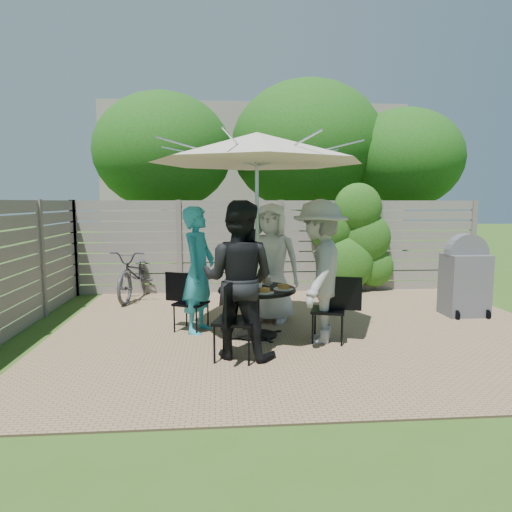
{
  "coord_description": "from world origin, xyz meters",
  "views": [
    {
      "loc": [
        -1.22,
        -5.98,
        1.81
      ],
      "look_at": [
        -0.72,
        0.18,
        1.08
      ],
      "focal_mm": 32.0,
      "sensor_mm": 36.0,
      "label": 1
    }
  ],
  "objects": [
    {
      "name": "chair_left",
      "position": [
        -1.63,
        0.3,
        0.25
      ],
      "size": [
        0.63,
        0.53,
        0.83
      ],
      "rotation": [
        0.0,
        0.0,
        5.84
      ],
      "color": "black",
      "rests_on": "ground"
    },
    {
      "name": "glass_left",
      "position": [
        -1.0,
        -0.03,
        0.74
      ],
      "size": [
        0.07,
        0.07,
        0.14
      ],
      "primitive_type": "cylinder",
      "color": "silver",
      "rests_on": "patio_table"
    },
    {
      "name": "patio_table",
      "position": [
        -0.72,
        -0.02,
        0.47
      ],
      "size": [
        1.31,
        1.31,
        0.67
      ],
      "rotation": [
        0.0,
        0.0,
        -0.34
      ],
      "color": "black",
      "rests_on": "ground"
    },
    {
      "name": "glass_front",
      "position": [
        -0.71,
        -0.3,
        0.74
      ],
      "size": [
        0.07,
        0.07,
        0.14
      ],
      "primitive_type": "cylinder",
      "color": "silver",
      "rests_on": "patio_table"
    },
    {
      "name": "person_right",
      "position": [
        0.06,
        -0.3,
        0.92
      ],
      "size": [
        1.05,
        1.36,
        1.85
      ],
      "primitive_type": "imported",
      "rotation": [
        0.0,
        0.0,
        4.37
      ],
      "color": "#989894",
      "rests_on": "ground"
    },
    {
      "name": "umbrella",
      "position": [
        -0.72,
        -0.02,
        2.5
      ],
      "size": [
        3.56,
        3.56,
        2.7
      ],
      "rotation": [
        0.0,
        0.0,
        -0.34
      ],
      "color": "silver",
      "rests_on": "ground"
    },
    {
      "name": "chair_right",
      "position": [
        0.19,
        -0.34,
        0.26
      ],
      "size": [
        0.66,
        0.52,
        0.87
      ],
      "rotation": [
        0.0,
        0.0,
        2.85
      ],
      "color": "black",
      "rests_on": "ground"
    },
    {
      "name": "backyard_envelope",
      "position": [
        0.09,
        10.29,
        2.61
      ],
      "size": [
        60.0,
        60.0,
        5.0
      ],
      "color": "#365B1C",
      "rests_on": "ground"
    },
    {
      "name": "coffee_cup",
      "position": [
        -0.55,
        0.15,
        0.73
      ],
      "size": [
        0.08,
        0.08,
        0.12
      ],
      "primitive_type": "cylinder",
      "color": "#C6B293",
      "rests_on": "patio_table"
    },
    {
      "name": "plate_front",
      "position": [
        -0.84,
        -0.36,
        0.7
      ],
      "size": [
        0.26,
        0.26,
        0.06
      ],
      "color": "white",
      "rests_on": "patio_table"
    },
    {
      "name": "bicycle",
      "position": [
        -2.76,
        2.6,
        0.47
      ],
      "size": [
        0.91,
        1.87,
        0.94
      ],
      "primitive_type": "imported",
      "rotation": [
        0.0,
        0.0,
        -0.17
      ],
      "color": "#333338",
      "rests_on": "ground"
    },
    {
      "name": "person_back",
      "position": [
        -0.44,
        0.76,
        0.9
      ],
      "size": [
        1.02,
        0.83,
        1.8
      ],
      "primitive_type": "imported",
      "rotation": [
        0.0,
        0.0,
        5.94
      ],
      "color": "silver",
      "rests_on": "ground"
    },
    {
      "name": "person_front",
      "position": [
        -1.0,
        -0.8,
        0.92
      ],
      "size": [
        1.07,
        0.95,
        1.83
      ],
      "primitive_type": "imported",
      "rotation": [
        0.0,
        0.0,
        2.8
      ],
      "color": "black",
      "rests_on": "ground"
    },
    {
      "name": "syrup_jug",
      "position": [
        -0.76,
        0.05,
        0.75
      ],
      "size": [
        0.09,
        0.09,
        0.16
      ],
      "primitive_type": "cylinder",
      "color": "#59280C",
      "rests_on": "patio_table"
    },
    {
      "name": "plate_right",
      "position": [
        -0.38,
        -0.14,
        0.7
      ],
      "size": [
        0.26,
        0.26,
        0.06
      ],
      "color": "white",
      "rests_on": "patio_table"
    },
    {
      "name": "chair_front",
      "position": [
        -1.05,
        -0.93,
        0.28
      ],
      "size": [
        0.56,
        0.72,
        0.94
      ],
      "rotation": [
        0.0,
        0.0,
        1.3
      ],
      "color": "black",
      "rests_on": "ground"
    },
    {
      "name": "plate_left",
      "position": [
        -1.06,
        0.1,
        0.7
      ],
      "size": [
        0.26,
        0.26,
        0.06
      ],
      "color": "white",
      "rests_on": "patio_table"
    },
    {
      "name": "person_left",
      "position": [
        -1.5,
        0.26,
        0.88
      ],
      "size": [
        0.61,
        0.74,
        1.75
      ],
      "primitive_type": "imported",
      "rotation": [
        0.0,
        0.0,
        7.51
      ],
      "color": "#2AA0B8",
      "rests_on": "ground"
    },
    {
      "name": "plate_extra",
      "position": [
        -0.65,
        -0.36,
        0.7
      ],
      "size": [
        0.24,
        0.24,
        0.06
      ],
      "color": "white",
      "rests_on": "patio_table"
    },
    {
      "name": "plate_back",
      "position": [
        -0.6,
        0.32,
        0.7
      ],
      "size": [
        0.26,
        0.26,
        0.06
      ],
      "color": "white",
      "rests_on": "patio_table"
    },
    {
      "name": "chair_back",
      "position": [
        -0.4,
        0.89,
        0.3
      ],
      "size": [
        0.61,
        0.76,
        1.0
      ],
      "rotation": [
        0.0,
        0.0,
        4.37
      ],
      "color": "black",
      "rests_on": "ground"
    },
    {
      "name": "bbq_grill",
      "position": [
        2.66,
        0.84,
        0.6
      ],
      "size": [
        0.66,
        0.5,
        1.32
      ],
      "rotation": [
        0.0,
        0.0,
        0.01
      ],
      "color": "#56565B",
      "rests_on": "ground"
    },
    {
      "name": "glass_back",
      "position": [
        -0.73,
        0.26,
        0.74
      ],
      "size": [
        0.07,
        0.07,
        0.14
      ],
      "primitive_type": "cylinder",
      "color": "silver",
      "rests_on": "patio_table"
    }
  ]
}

